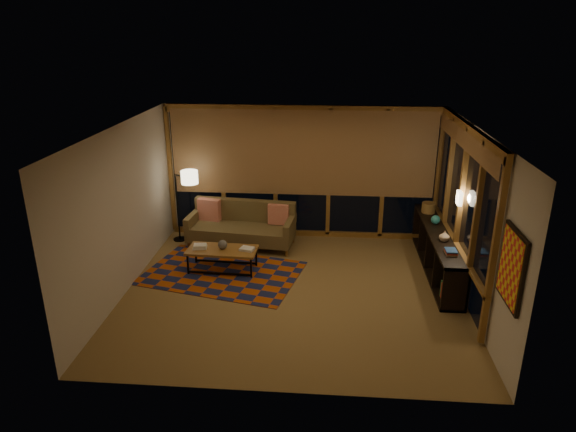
# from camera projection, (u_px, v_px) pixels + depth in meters

# --- Properties ---
(floor) EXTENTS (5.50, 5.00, 0.01)m
(floor) POSITION_uv_depth(u_px,v_px,m) (293.00, 291.00, 8.50)
(floor) COLOR #A28049
(floor) RESTS_ON ground
(ceiling) EXTENTS (5.50, 5.00, 0.01)m
(ceiling) POSITION_uv_depth(u_px,v_px,m) (294.00, 129.00, 7.55)
(ceiling) COLOR white
(ceiling) RESTS_ON walls
(walls) EXTENTS (5.51, 5.01, 2.70)m
(walls) POSITION_uv_depth(u_px,v_px,m) (294.00, 215.00, 8.02)
(walls) COLOR beige
(walls) RESTS_ON floor
(window_wall_back) EXTENTS (5.30, 0.16, 2.60)m
(window_wall_back) POSITION_uv_depth(u_px,v_px,m) (302.00, 173.00, 10.29)
(window_wall_back) COLOR olive
(window_wall_back) RESTS_ON walls
(window_wall_right) EXTENTS (0.16, 3.70, 2.60)m
(window_wall_right) POSITION_uv_depth(u_px,v_px,m) (459.00, 207.00, 8.38)
(window_wall_right) COLOR olive
(window_wall_right) RESTS_ON walls
(wall_art) EXTENTS (0.06, 0.74, 0.94)m
(wall_art) POSITION_uv_depth(u_px,v_px,m) (511.00, 268.00, 6.06)
(wall_art) COLOR red
(wall_art) RESTS_ON walls
(wall_sconce) EXTENTS (0.12, 0.18, 0.22)m
(wall_sconce) POSITION_uv_depth(u_px,v_px,m) (459.00, 198.00, 8.18)
(wall_sconce) COLOR #F5E3B6
(wall_sconce) RESTS_ON walls
(sofa) EXTENTS (2.14, 1.06, 0.85)m
(sofa) POSITION_uv_depth(u_px,v_px,m) (241.00, 226.00, 10.12)
(sofa) COLOR brown
(sofa) RESTS_ON floor
(pillow_left) EXTENTS (0.48, 0.24, 0.46)m
(pillow_left) POSITION_uv_depth(u_px,v_px,m) (209.00, 209.00, 10.34)
(pillow_left) COLOR red
(pillow_left) RESTS_ON sofa
(pillow_right) EXTENTS (0.42, 0.18, 0.41)m
(pillow_right) POSITION_uv_depth(u_px,v_px,m) (278.00, 215.00, 10.11)
(pillow_right) COLOR red
(pillow_right) RESTS_ON sofa
(area_rug) EXTENTS (2.98, 2.32, 0.01)m
(area_rug) POSITION_uv_depth(u_px,v_px,m) (222.00, 273.00, 9.11)
(area_rug) COLOR #AF470F
(area_rug) RESTS_ON floor
(coffee_table) EXTENTS (1.26, 0.62, 0.41)m
(coffee_table) POSITION_uv_depth(u_px,v_px,m) (223.00, 260.00, 9.16)
(coffee_table) COLOR olive
(coffee_table) RESTS_ON floor
(book_stack_a) EXTENTS (0.29, 0.25, 0.08)m
(book_stack_a) POSITION_uv_depth(u_px,v_px,m) (200.00, 246.00, 9.11)
(book_stack_a) COLOR white
(book_stack_a) RESTS_ON coffee_table
(book_stack_b) EXTENTS (0.31, 0.27, 0.05)m
(book_stack_b) POSITION_uv_depth(u_px,v_px,m) (247.00, 248.00, 9.06)
(book_stack_b) COLOR white
(book_stack_b) RESTS_ON coffee_table
(ceramic_pot) EXTENTS (0.17, 0.17, 0.17)m
(ceramic_pot) POSITION_uv_depth(u_px,v_px,m) (223.00, 244.00, 9.08)
(ceramic_pot) COLOR black
(ceramic_pot) RESTS_ON coffee_table
(floor_lamp) EXTENTS (0.59, 0.50, 1.51)m
(floor_lamp) POSITION_uv_depth(u_px,v_px,m) (177.00, 205.00, 10.28)
(floor_lamp) COLOR black
(floor_lamp) RESTS_ON floor
(bookshelf) EXTENTS (0.40, 2.97, 0.74)m
(bookshelf) POSITION_uv_depth(u_px,v_px,m) (437.00, 251.00, 9.11)
(bookshelf) COLOR black
(bookshelf) RESTS_ON floor
(basket) EXTENTS (0.32, 0.32, 0.19)m
(basket) POSITION_uv_depth(u_px,v_px,m) (429.00, 208.00, 9.87)
(basket) COLOR olive
(basket) RESTS_ON bookshelf
(teal_bowl) EXTENTS (0.21, 0.21, 0.17)m
(teal_bowl) POSITION_uv_depth(u_px,v_px,m) (436.00, 220.00, 9.30)
(teal_bowl) COLOR teal
(teal_bowl) RESTS_ON bookshelf
(vase) EXTENTS (0.19, 0.19, 0.18)m
(vase) POSITION_uv_depth(u_px,v_px,m) (444.00, 236.00, 8.56)
(vase) COLOR tan
(vase) RESTS_ON bookshelf
(shelf_book_stack) EXTENTS (0.17, 0.23, 0.06)m
(shelf_book_stack) POSITION_uv_depth(u_px,v_px,m) (451.00, 252.00, 8.10)
(shelf_book_stack) COLOR white
(shelf_book_stack) RESTS_ON bookshelf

